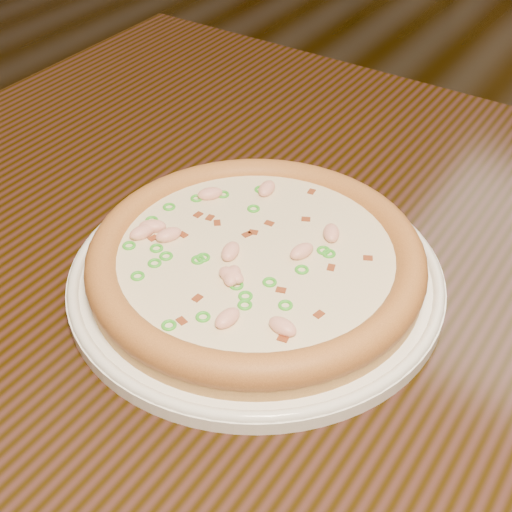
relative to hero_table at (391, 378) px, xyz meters
The scene contains 4 objects.
ground 0.76m from the hero_table, 84.24° to the left, with size 9.00×9.00×0.00m, color black.
hero_table is the anchor object (origin of this frame).
plate 0.17m from the hero_table, 157.38° to the right, with size 0.33×0.33×0.02m.
pizza 0.18m from the hero_table, 157.35° to the right, with size 0.29×0.29×0.03m.
Camera 1 is at (0.10, -0.83, 1.17)m, focal length 50.00 mm.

